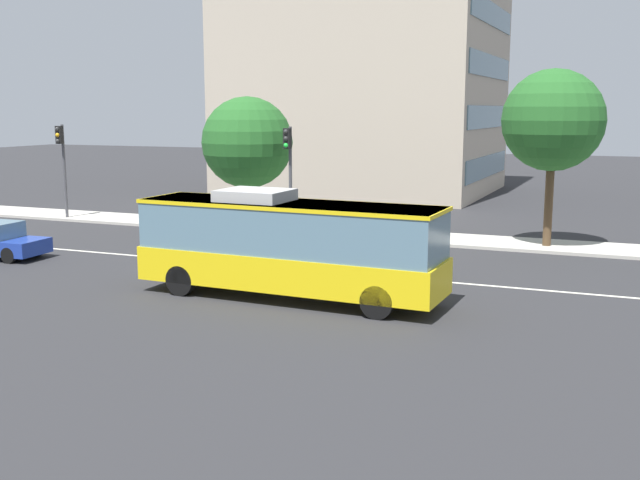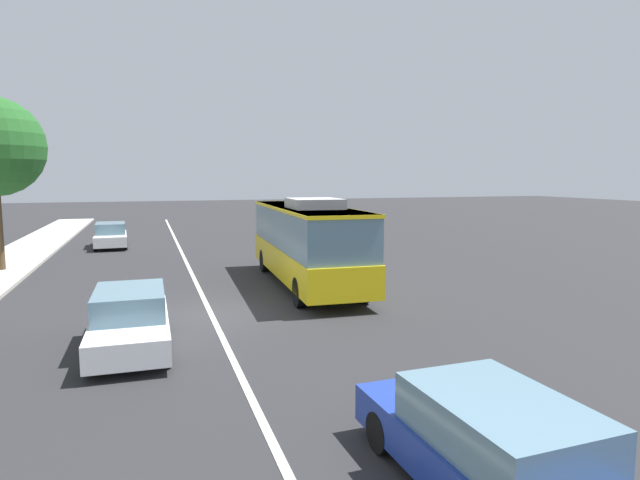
# 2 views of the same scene
# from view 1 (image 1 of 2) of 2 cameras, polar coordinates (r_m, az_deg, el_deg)

# --- Properties ---
(ground_plane) EXTENTS (160.00, 160.00, 0.00)m
(ground_plane) POSITION_cam_1_polar(r_m,az_deg,el_deg) (29.22, -5.00, -1.98)
(ground_plane) COLOR #28282B
(sidewalk_kerb) EXTENTS (80.00, 3.13, 0.14)m
(sidewalk_kerb) POSITION_cam_1_polar(r_m,az_deg,el_deg) (36.69, 0.84, 0.60)
(sidewalk_kerb) COLOR #B2ADA3
(sidewalk_kerb) RESTS_ON ground_plane
(lane_centre_line) EXTENTS (76.00, 0.16, 0.01)m
(lane_centre_line) POSITION_cam_1_polar(r_m,az_deg,el_deg) (29.22, -5.00, -1.97)
(lane_centre_line) COLOR silver
(lane_centre_line) RESTS_ON ground_plane
(transit_bus) EXTENTS (10.10, 2.93, 3.46)m
(transit_bus) POSITION_cam_1_polar(r_m,az_deg,el_deg) (23.83, -2.43, -0.22)
(transit_bus) COLOR yellow
(transit_bus) RESTS_ON ground_plane
(sedan_white_ahead) EXTENTS (4.51, 1.84, 1.46)m
(sedan_white_ahead) POSITION_cam_1_polar(r_m,az_deg,el_deg) (32.35, -7.58, 0.43)
(sedan_white_ahead) COLOR white
(sedan_white_ahead) RESTS_ON ground_plane
(traffic_light_near_corner) EXTENTS (0.34, 0.62, 5.20)m
(traffic_light_near_corner) POSITION_cam_1_polar(r_m,az_deg,el_deg) (35.85, -2.39, 6.00)
(traffic_light_near_corner) COLOR #47474C
(traffic_light_near_corner) RESTS_ON ground_plane
(traffic_light_mid_block) EXTENTS (0.34, 0.62, 5.20)m
(traffic_light_mid_block) POSITION_cam_1_polar(r_m,az_deg,el_deg) (43.19, -19.03, 6.13)
(traffic_light_mid_block) COLOR #47474C
(traffic_light_mid_block) RESTS_ON ground_plane
(street_tree_kerbside_left) EXTENTS (4.58, 4.58, 6.66)m
(street_tree_kerbside_left) POSITION_cam_1_polar(r_m,az_deg,el_deg) (38.10, -5.54, 7.38)
(street_tree_kerbside_left) COLOR #4C3823
(street_tree_kerbside_left) RESTS_ON ground_plane
(street_tree_kerbside_centre) EXTENTS (4.33, 4.33, 7.71)m
(street_tree_kerbside_centre) POSITION_cam_1_polar(r_m,az_deg,el_deg) (33.68, 17.30, 8.66)
(street_tree_kerbside_centre) COLOR #4C3823
(street_tree_kerbside_centre) RESTS_ON ground_plane
(office_block_background) EXTENTS (18.49, 15.71, 20.40)m
(office_block_background) POSITION_cam_1_polar(r_m,az_deg,el_deg) (56.17, 3.55, 14.16)
(office_block_background) COLOR #B7A893
(office_block_background) RESTS_ON ground_plane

